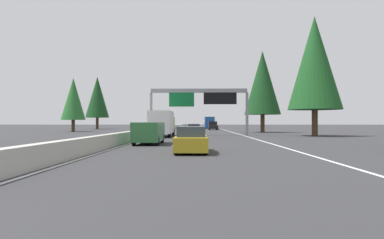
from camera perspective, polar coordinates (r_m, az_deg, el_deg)
ground_plane at (r=64.05m, az=-4.13°, el=-1.97°), size 320.00×320.00×0.00m
median_barrier at (r=84.00m, az=-3.11°, el=-1.30°), size 180.00×0.56×0.90m
shoulder_stripe_right at (r=74.02m, az=5.50°, el=-1.76°), size 160.00×0.16×0.01m
shoulder_stripe_median at (r=73.99m, az=-3.24°, el=-1.76°), size 160.00×0.16×0.01m
sign_gantry_overhead at (r=42.88m, az=1.42°, el=3.65°), size 0.50×12.68×6.00m
sedan_far_left at (r=18.94m, az=-0.10°, el=-3.57°), size 4.40×1.80×1.47m
minivan_near_right at (r=26.25m, az=-7.35°, el=-2.11°), size 5.00×1.95×1.69m
pickup_mid_right at (r=74.50m, az=3.58°, el=-1.05°), size 5.60×2.00×1.86m
bus_mid_left at (r=92.47m, az=2.95°, el=-0.44°), size 11.50×2.55×3.10m
box_truck_far_right at (r=39.27m, az=-5.09°, el=-0.59°), size 8.50×2.40×2.95m
sedan_mid_center at (r=44.35m, az=0.33°, el=-1.77°), size 4.40×1.80×1.47m
conifer_right_near at (r=44.46m, az=20.18°, el=9.04°), size 6.52×6.52×14.83m
conifer_right_mid at (r=57.16m, az=11.94°, el=6.16°), size 5.98×5.98×13.60m
conifer_left_near at (r=63.31m, az=-19.60°, el=3.32°), size 4.23×4.23×9.62m
conifer_left_mid at (r=84.83m, az=-15.85°, el=3.70°), size 5.65×5.65×12.84m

